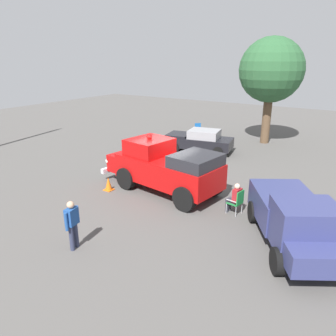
% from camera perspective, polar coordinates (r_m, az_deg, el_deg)
% --- Properties ---
extents(ground_plane, '(60.00, 60.00, 0.00)m').
position_cam_1_polar(ground_plane, '(15.66, -0.50, -3.16)').
color(ground_plane, '#514F4C').
extents(vintage_fire_truck, '(3.09, 6.20, 2.59)m').
position_cam_1_polar(vintage_fire_truck, '(14.68, -0.69, 0.29)').
color(vintage_fire_truck, black).
rests_on(vintage_fire_truck, ground).
extents(classic_hot_rod, '(2.66, 4.64, 1.46)m').
position_cam_1_polar(classic_hot_rod, '(21.30, 5.51, 4.90)').
color(classic_hot_rod, black).
rests_on(classic_hot_rod, ground).
extents(parked_pickup, '(5.03, 4.04, 1.90)m').
position_cam_1_polar(parked_pickup, '(11.26, 21.35, -8.31)').
color(parked_pickup, black).
rests_on(parked_pickup, ground).
extents(lawn_chair_near_truck, '(0.59, 0.58, 1.02)m').
position_cam_1_polar(lawn_chair_near_truck, '(12.97, 12.16, -5.66)').
color(lawn_chair_near_truck, '#B7BABF').
rests_on(lawn_chair_near_truck, ground).
extents(lawn_chair_by_car, '(0.66, 0.66, 1.02)m').
position_cam_1_polar(lawn_chair_by_car, '(21.61, -3.30, 4.74)').
color(lawn_chair_by_car, '#B7BABF').
rests_on(lawn_chair_by_car, ground).
extents(lawn_chair_spare, '(0.69, 0.69, 1.02)m').
position_cam_1_polar(lawn_chair_spare, '(25.52, 5.35, 6.91)').
color(lawn_chair_spare, '#B7BABF').
rests_on(lawn_chair_spare, ground).
extents(spectator_seated, '(0.47, 0.59, 1.29)m').
position_cam_1_polar(spectator_seated, '(12.98, 11.70, -5.06)').
color(spectator_seated, '#383842').
rests_on(spectator_seated, ground).
extents(spectator_standing, '(0.65, 0.33, 1.68)m').
position_cam_1_polar(spectator_standing, '(10.79, -16.57, -9.11)').
color(spectator_standing, '#2D334C').
rests_on(spectator_standing, ground).
extents(oak_tree_left, '(4.38, 4.38, 7.28)m').
position_cam_1_polar(oak_tree_left, '(23.94, 17.80, 16.07)').
color(oak_tree_left, brown).
rests_on(oak_tree_left, ground).
extents(traffic_cone, '(0.40, 0.40, 0.64)m').
position_cam_1_polar(traffic_cone, '(15.30, -10.47, -2.79)').
color(traffic_cone, orange).
rests_on(traffic_cone, ground).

